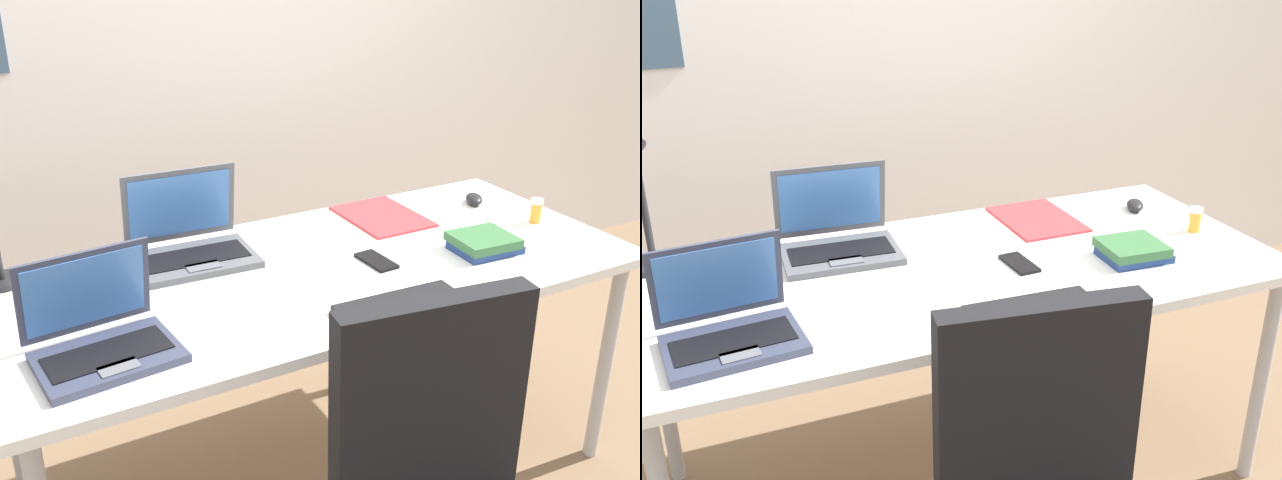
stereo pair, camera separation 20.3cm
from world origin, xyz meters
TOP-DOWN VIEW (x-y plane):
  - ground_plane at (0.00, 0.00)m, footprint 12.00×12.00m
  - wall_back at (-0.00, 1.10)m, footprint 6.00×0.13m
  - desk at (0.00, 0.00)m, footprint 1.80×0.80m
  - desk_lamp at (-0.80, 0.28)m, footprint 0.12×0.18m
  - laptop_near_lamp at (-0.65, -0.17)m, footprint 0.32×0.27m
  - laptop_far_corner at (-0.30, 0.23)m, footprint 0.35×0.29m
  - external_keyboard at (0.06, -0.32)m, footprint 0.34×0.14m
  - computer_mouse at (0.71, 0.19)m, footprint 0.10×0.11m
  - cell_phone at (0.15, -0.05)m, footprint 0.07×0.14m
  - pill_bottle at (0.77, -0.04)m, footprint 0.04×0.04m
  - book_stack at (0.47, -0.14)m, footprint 0.19×0.17m
  - paper_folder_by_keyboard at (0.36, 0.23)m, footprint 0.23×0.31m

SIDE VIEW (x-z plane):
  - ground_plane at x=0.00m, z-range 0.00..0.00m
  - desk at x=0.00m, z-range 0.31..1.05m
  - paper_folder_by_keyboard at x=0.36m, z-range 0.74..0.75m
  - cell_phone at x=0.15m, z-range 0.74..0.75m
  - external_keyboard at x=0.06m, z-range 0.74..0.76m
  - computer_mouse at x=0.71m, z-range 0.74..0.77m
  - book_stack at x=0.47m, z-range 0.74..0.79m
  - pill_bottle at x=0.77m, z-range 0.74..0.82m
  - laptop_near_lamp at x=-0.65m, z-range 0.67..0.90m
  - laptop_far_corner at x=-0.30m, z-range 0.67..0.91m
  - desk_lamp at x=-0.80m, z-range 0.74..1.14m
  - wall_back at x=0.00m, z-range 0.00..2.60m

